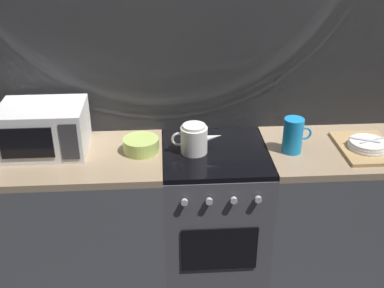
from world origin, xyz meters
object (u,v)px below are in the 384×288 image
(stove_unit, at_px, (214,216))
(kettle, at_px, (194,139))
(microwave, at_px, (44,129))
(mixing_bowl, at_px, (141,145))
(pitcher, at_px, (293,135))
(dish_pile, at_px, (367,146))

(stove_unit, height_order, kettle, kettle)
(microwave, xyz_separation_m, kettle, (0.83, -0.07, -0.05))
(stove_unit, xyz_separation_m, mixing_bowl, (-0.42, 0.03, 0.49))
(pitcher, bearing_deg, mixing_bowl, 176.30)
(pitcher, bearing_deg, dish_pile, -1.61)
(pitcher, bearing_deg, kettle, 176.53)
(microwave, bearing_deg, stove_unit, -4.45)
(microwave, height_order, kettle, microwave)
(microwave, bearing_deg, kettle, -4.74)
(mixing_bowl, distance_m, dish_pile, 1.27)
(microwave, distance_m, pitcher, 1.38)
(kettle, bearing_deg, dish_pile, -2.66)
(pitcher, bearing_deg, stove_unit, 176.25)
(pitcher, distance_m, dish_pile, 0.43)
(microwave, bearing_deg, mixing_bowl, -5.07)
(mixing_bowl, bearing_deg, dish_pile, -3.00)
(pitcher, height_order, dish_pile, pitcher)
(microwave, relative_size, kettle, 1.62)
(kettle, bearing_deg, pitcher, -3.47)
(stove_unit, height_order, microwave, microwave)
(kettle, xyz_separation_m, dish_pile, (0.97, -0.05, -0.06))
(stove_unit, bearing_deg, dish_pile, -2.68)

